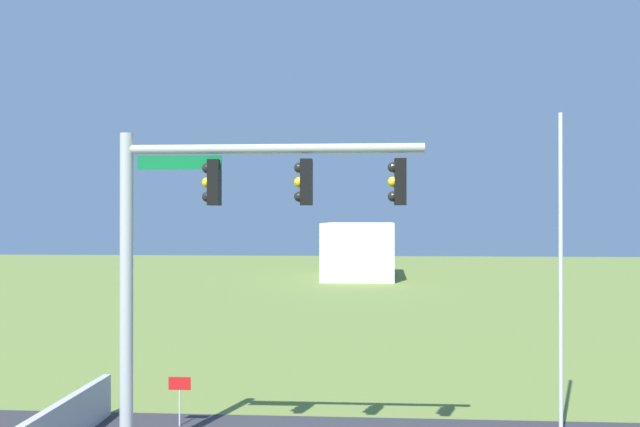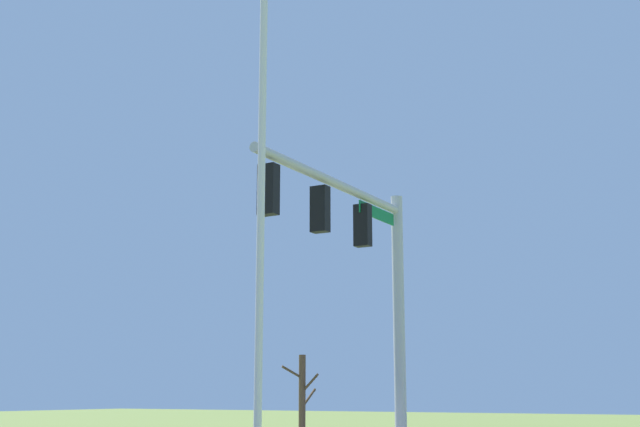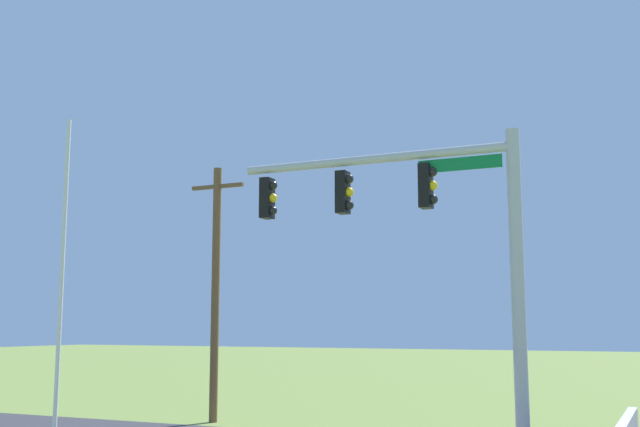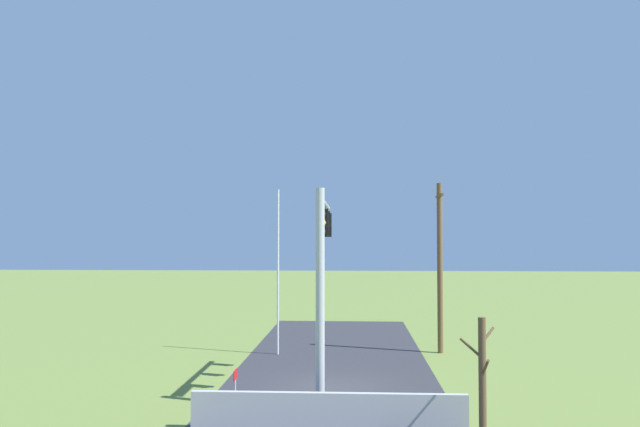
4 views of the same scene
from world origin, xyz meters
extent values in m
plane|color=olive|center=(0.00, 0.00, 0.00)|extent=(160.00, 160.00, 0.00)
cube|color=#2D2D33|center=(-4.00, 0.00, 0.01)|extent=(28.00, 8.00, 0.01)
cube|color=#B7B5AD|center=(4.31, -0.22, 0.00)|extent=(6.00, 6.00, 0.01)
cube|color=#A8A8AD|center=(5.09, 0.11, 0.53)|extent=(0.20, 7.79, 1.07)
cylinder|color=#B2B5BA|center=(3.31, -0.22, 3.49)|extent=(0.28, 0.28, 6.98)
cylinder|color=#B2B5BA|center=(0.18, -0.23, 6.63)|extent=(6.25, 0.22, 0.20)
cube|color=#0F7238|center=(2.19, -0.22, 6.35)|extent=(1.80, 0.04, 0.28)
cube|color=black|center=(1.43, -0.23, 5.93)|extent=(0.24, 0.36, 0.96)
sphere|color=black|center=(1.58, -0.23, 6.23)|extent=(0.22, 0.22, 0.22)
sphere|color=yellow|center=(1.58, -0.23, 5.93)|extent=(0.22, 0.22, 0.22)
sphere|color=black|center=(1.58, -0.23, 5.63)|extent=(0.22, 0.22, 0.22)
cube|color=black|center=(-0.50, -0.23, 5.93)|extent=(0.24, 0.36, 0.96)
sphere|color=black|center=(-0.35, -0.23, 6.23)|extent=(0.22, 0.22, 0.22)
sphere|color=yellow|center=(-0.35, -0.23, 5.93)|extent=(0.22, 0.22, 0.22)
sphere|color=black|center=(-0.35, -0.23, 5.63)|extent=(0.22, 0.22, 0.22)
cube|color=black|center=(-2.44, -0.24, 5.93)|extent=(0.24, 0.36, 0.96)
sphere|color=black|center=(-2.29, -0.24, 6.23)|extent=(0.22, 0.22, 0.22)
sphere|color=yellow|center=(-2.29, -0.24, 5.93)|extent=(0.22, 0.22, 0.22)
sphere|color=black|center=(-2.29, -0.24, 5.63)|extent=(0.22, 0.22, 0.22)
cylinder|color=silver|center=(-6.32, -2.70, 3.84)|extent=(0.10, 0.10, 7.68)
cylinder|color=brown|center=(-7.11, 4.91, 4.01)|extent=(0.26, 0.26, 8.01)
cube|color=brown|center=(-7.11, 4.91, 7.41)|extent=(1.90, 0.12, 0.12)
cylinder|color=brown|center=(6.14, 4.18, 1.67)|extent=(0.20, 0.20, 3.33)
cylinder|color=brown|center=(6.51, 4.18, 2.09)|extent=(0.78, 0.07, 0.57)
cylinder|color=brown|center=(5.90, 4.38, 2.83)|extent=(0.54, 0.47, 0.39)
cylinder|color=brown|center=(6.11, 3.91, 2.52)|extent=(0.12, 0.61, 0.55)
cylinder|color=silver|center=(2.92, -2.94, 0.45)|extent=(0.04, 0.04, 0.90)
cube|color=red|center=(2.92, -2.94, 1.06)|extent=(0.56, 0.02, 0.32)
camera|label=1|loc=(-1.82, 14.32, 5.21)|focal=39.57mm
camera|label=2|loc=(-14.98, -8.55, 2.24)|focal=46.80mm
camera|label=3|loc=(6.28, -16.05, 2.96)|focal=43.56mm
camera|label=4|loc=(22.90, 0.82, 5.43)|focal=35.27mm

